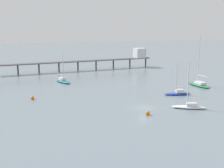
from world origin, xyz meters
TOP-DOWN VIEW (x-y plane):
  - ground_plane at (0.00, 0.00)m, footprint 400.00×400.00m
  - pier at (12.09, 52.27)m, footprint 56.62×5.60m
  - sailboat_white at (8.14, -3.80)m, footprint 6.81×4.99m
  - sailboat_green at (23.61, 14.22)m, footprint 2.60×8.79m
  - sailboat_blue at (12.56, 7.32)m, footprint 6.72×3.25m
  - sailboat_teal at (-9.62, 32.29)m, footprint 3.82×7.50m
  - mooring_buoy_outer at (-20.21, 14.92)m, footprint 0.84×0.84m
  - mooring_buoy_near at (-1.66, -4.77)m, footprint 0.82×0.82m

SIDE VIEW (x-z plane):
  - ground_plane at x=0.00m, z-range 0.00..0.00m
  - mooring_buoy_near at x=-1.66m, z-range 0.00..0.82m
  - mooring_buoy_outer at x=-20.21m, z-range 0.00..0.84m
  - sailboat_blue at x=12.56m, z-range -3.31..4.39m
  - sailboat_white at x=8.14m, z-range -4.08..5.26m
  - sailboat_teal at x=-9.62m, z-range -3.84..5.03m
  - sailboat_green at x=23.61m, z-range -6.14..7.54m
  - pier at x=12.09m, z-range 0.63..7.76m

